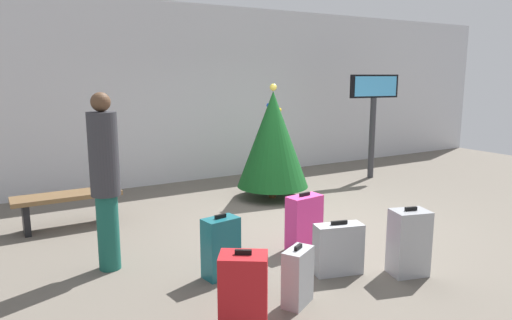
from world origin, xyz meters
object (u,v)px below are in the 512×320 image
at_px(holiday_tree, 273,139).
at_px(waiting_bench, 68,202).
at_px(flight_info_kiosk, 374,104).
at_px(suitcase_0, 243,294).
at_px(suitcase_4, 298,277).
at_px(suitcase_3, 221,248).
at_px(suitcase_5, 409,243).
at_px(suitcase_2, 338,249).
at_px(traveller_0, 105,177).
at_px(suitcase_1, 304,222).

distance_m(holiday_tree, waiting_bench, 3.37).
distance_m(flight_info_kiosk, waiting_bench, 6.02).
relative_size(suitcase_0, suitcase_4, 1.25).
distance_m(flight_info_kiosk, suitcase_4, 5.88).
distance_m(flight_info_kiosk, suitcase_3, 5.64).
height_order(holiday_tree, suitcase_4, holiday_tree).
distance_m(holiday_tree, suitcase_4, 3.87).
height_order(suitcase_4, suitcase_5, suitcase_5).
height_order(suitcase_3, suitcase_4, suitcase_3).
height_order(flight_info_kiosk, suitcase_4, flight_info_kiosk).
bearing_deg(suitcase_3, suitcase_4, -69.08).
bearing_deg(suitcase_3, waiting_bench, 113.80).
bearing_deg(suitcase_2, traveller_0, 146.62).
relative_size(flight_info_kiosk, suitcase_4, 3.65).
bearing_deg(holiday_tree, suitcase_3, -132.06).
relative_size(suitcase_2, suitcase_4, 1.02).
bearing_deg(suitcase_4, suitcase_0, -165.57).
bearing_deg(traveller_0, suitcase_0, -71.22).
bearing_deg(suitcase_5, suitcase_3, 151.33).
height_order(suitcase_2, suitcase_3, suitcase_3).
height_order(holiday_tree, suitcase_1, holiday_tree).
height_order(suitcase_0, suitcase_2, suitcase_0).
height_order(flight_info_kiosk, traveller_0, flight_info_kiosk).
distance_m(waiting_bench, suitcase_5, 4.49).
relative_size(traveller_0, suitcase_4, 3.34).
xyz_separation_m(holiday_tree, flight_info_kiosk, (2.60, 0.31, 0.49)).
xyz_separation_m(holiday_tree, suitcase_5, (-0.45, -3.38, -0.66)).
bearing_deg(suitcase_0, holiday_tree, 54.28).
xyz_separation_m(suitcase_2, suitcase_3, (-1.11, 0.56, 0.05)).
bearing_deg(suitcase_3, traveller_0, 140.01).
distance_m(traveller_0, suitcase_3, 1.44).
height_order(flight_info_kiosk, waiting_bench, flight_info_kiosk).
distance_m(traveller_0, suitcase_5, 3.29).
xyz_separation_m(traveller_0, suitcase_4, (1.30, -1.70, -0.76)).
height_order(waiting_bench, suitcase_1, suitcase_1).
distance_m(waiting_bench, suitcase_4, 3.72).
bearing_deg(suitcase_4, holiday_tree, 60.93).
bearing_deg(suitcase_2, waiting_bench, 125.81).
height_order(waiting_bench, suitcase_2, suitcase_2).
relative_size(flight_info_kiosk, suitcase_3, 3.09).
distance_m(suitcase_0, suitcase_1, 2.02).
bearing_deg(suitcase_3, flight_info_kiosk, 29.76).
relative_size(traveller_0, suitcase_0, 2.67).
xyz_separation_m(suitcase_0, suitcase_3, (0.32, 1.07, -0.02)).
bearing_deg(suitcase_1, suitcase_2, -99.00).
xyz_separation_m(suitcase_4, suitcase_5, (1.40, -0.05, 0.08)).
relative_size(flight_info_kiosk, suitcase_5, 2.83).
xyz_separation_m(waiting_bench, suitcase_1, (2.35, -2.30, -0.03)).
xyz_separation_m(waiting_bench, suitcase_5, (2.85, -3.47, -0.01)).
bearing_deg(holiday_tree, suitcase_4, -119.07).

